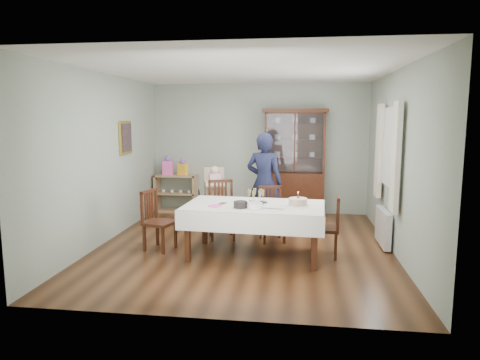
% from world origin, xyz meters
% --- Properties ---
extents(floor, '(5.00, 5.00, 0.00)m').
position_xyz_m(floor, '(0.00, 0.00, 0.00)').
color(floor, '#593319').
rests_on(floor, ground).
extents(room_shell, '(5.00, 5.00, 5.00)m').
position_xyz_m(room_shell, '(0.00, 0.53, 1.70)').
color(room_shell, '#9EAA99').
rests_on(room_shell, floor).
extents(dining_table, '(2.07, 1.27, 0.76)m').
position_xyz_m(dining_table, '(0.21, -0.46, 0.38)').
color(dining_table, '#421D10').
rests_on(dining_table, floor).
extents(china_cabinet, '(1.30, 0.48, 2.18)m').
position_xyz_m(china_cabinet, '(0.75, 2.26, 1.12)').
color(china_cabinet, '#421D10').
rests_on(china_cabinet, floor).
extents(sideboard, '(0.90, 0.38, 0.80)m').
position_xyz_m(sideboard, '(-1.75, 2.28, 0.40)').
color(sideboard, tan).
rests_on(sideboard, floor).
extents(picture_frame, '(0.04, 0.48, 0.58)m').
position_xyz_m(picture_frame, '(-2.22, 0.80, 1.65)').
color(picture_frame, gold).
rests_on(picture_frame, room_shell).
extents(window, '(0.04, 1.02, 1.22)m').
position_xyz_m(window, '(2.22, 0.30, 1.55)').
color(window, white).
rests_on(window, room_shell).
extents(curtain_left, '(0.07, 0.30, 1.55)m').
position_xyz_m(curtain_left, '(2.16, -0.32, 1.45)').
color(curtain_left, silver).
rests_on(curtain_left, room_shell).
extents(curtain_right, '(0.07, 0.30, 1.55)m').
position_xyz_m(curtain_right, '(2.16, 0.92, 1.45)').
color(curtain_right, silver).
rests_on(curtain_right, room_shell).
extents(radiator, '(0.10, 0.80, 0.55)m').
position_xyz_m(radiator, '(2.16, 0.30, 0.30)').
color(radiator, white).
rests_on(radiator, floor).
extents(chair_far_left, '(0.53, 0.53, 0.96)m').
position_xyz_m(chair_far_left, '(-0.42, 0.38, 0.29)').
color(chair_far_left, '#421D10').
rests_on(chair_far_left, floor).
extents(chair_far_right, '(0.49, 0.49, 0.88)m').
position_xyz_m(chair_far_right, '(0.42, 0.34, 0.26)').
color(chair_far_right, '#421D10').
rests_on(chair_far_right, floor).
extents(chair_end_left, '(0.51, 0.51, 0.91)m').
position_xyz_m(chair_end_left, '(-1.26, -0.36, 0.27)').
color(chair_end_left, '#421D10').
rests_on(chair_end_left, floor).
extents(chair_end_right, '(0.43, 0.43, 0.89)m').
position_xyz_m(chair_end_right, '(1.23, -0.34, 0.27)').
color(chair_end_right, '#421D10').
rests_on(chair_end_right, floor).
extents(woman, '(0.71, 0.55, 1.75)m').
position_xyz_m(woman, '(0.24, 0.90, 0.88)').
color(woman, black).
rests_on(woman, floor).
extents(high_chair, '(0.63, 0.63, 1.13)m').
position_xyz_m(high_chair, '(-0.68, 1.11, 0.44)').
color(high_chair, black).
rests_on(high_chair, floor).
extents(champagne_tray, '(0.34, 0.34, 0.21)m').
position_xyz_m(champagne_tray, '(0.21, -0.38, 0.82)').
color(champagne_tray, silver).
rests_on(champagne_tray, dining_table).
extents(birthday_cake, '(0.30, 0.30, 0.21)m').
position_xyz_m(birthday_cake, '(0.82, -0.48, 0.81)').
color(birthday_cake, white).
rests_on(birthday_cake, dining_table).
extents(plate_stack_dark, '(0.24, 0.24, 0.09)m').
position_xyz_m(plate_stack_dark, '(0.03, -0.70, 0.81)').
color(plate_stack_dark, black).
rests_on(plate_stack_dark, dining_table).
extents(plate_stack_white, '(0.24, 0.24, 0.09)m').
position_xyz_m(plate_stack_white, '(0.24, -0.74, 0.80)').
color(plate_stack_white, white).
rests_on(plate_stack_white, dining_table).
extents(napkin_stack, '(0.19, 0.19, 0.02)m').
position_xyz_m(napkin_stack, '(-0.33, -0.67, 0.77)').
color(napkin_stack, '#FD5DB8').
rests_on(napkin_stack, dining_table).
extents(cutlery, '(0.15, 0.18, 0.01)m').
position_xyz_m(cutlery, '(-0.30, -0.46, 0.77)').
color(cutlery, silver).
rests_on(cutlery, dining_table).
extents(cake_knife, '(0.31, 0.07, 0.01)m').
position_xyz_m(cake_knife, '(0.49, -0.73, 0.77)').
color(cake_knife, silver).
rests_on(cake_knife, dining_table).
extents(gift_bag_pink, '(0.22, 0.15, 0.40)m').
position_xyz_m(gift_bag_pink, '(-1.91, 2.26, 0.98)').
color(gift_bag_pink, '#FD5DB8').
rests_on(gift_bag_pink, sideboard).
extents(gift_bag_orange, '(0.22, 0.18, 0.35)m').
position_xyz_m(gift_bag_orange, '(-1.59, 2.26, 0.95)').
color(gift_bag_orange, yellow).
rests_on(gift_bag_orange, sideboard).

